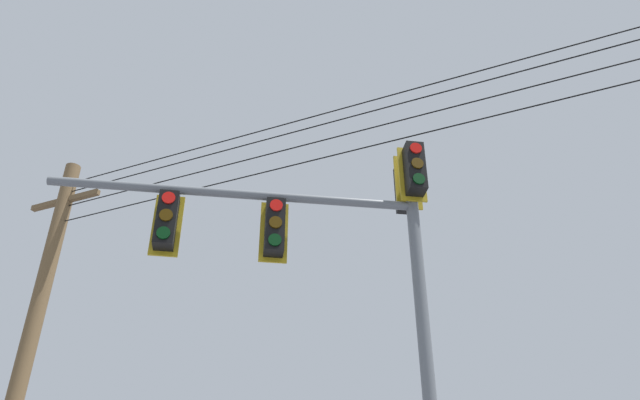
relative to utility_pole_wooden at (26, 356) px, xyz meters
name	(u,v)px	position (x,y,z in m)	size (l,w,h in m)	color
signal_mast_assembly	(342,256)	(3.48, -6.26, 0.55)	(5.61, 2.82, 7.34)	slate
utility_pole_wooden	(26,356)	(0.00, 0.00, 0.00)	(1.23, 1.66, 9.31)	brown
overhead_wire_span	(448,101)	(5.04, -7.42, 3.48)	(10.09, 14.85, 1.31)	black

